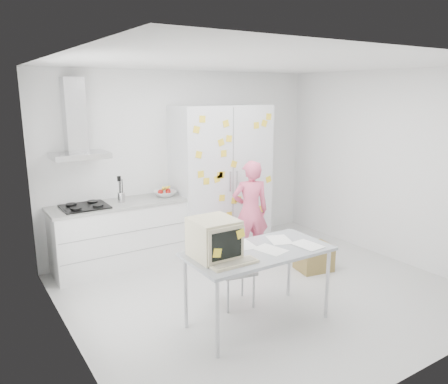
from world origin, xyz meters
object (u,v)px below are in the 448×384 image
chair (233,262)px  cardboard_box (314,257)px  person (250,211)px  desk (231,245)px

chair → cardboard_box: chair is taller
person → desk: person is taller
desk → cardboard_box: desk is taller
chair → desk: bearing=-114.7°
person → desk: size_ratio=0.96×
person → desk: bearing=68.4°
chair → cardboard_box: (1.45, 0.17, -0.30)m
desk → cardboard_box: (1.80, 0.66, -0.72)m
person → chair: (-0.95, -0.97, -0.24)m
person → cardboard_box: 1.09m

